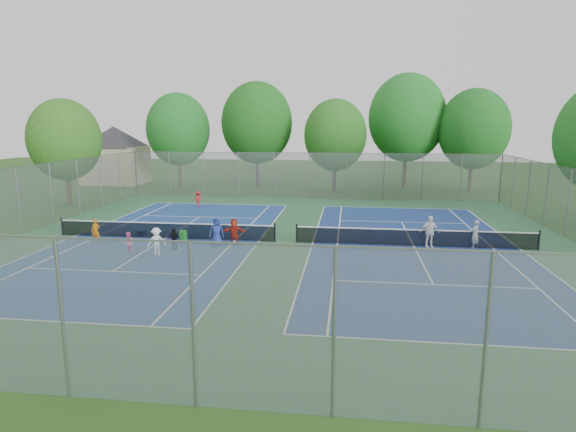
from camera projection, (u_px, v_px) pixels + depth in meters
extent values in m
plane|color=#265119|center=(286.00, 242.00, 26.92)|extent=(120.00, 120.00, 0.00)
cube|color=#2D603C|center=(286.00, 242.00, 26.91)|extent=(32.00, 32.00, 0.01)
cube|color=navy|center=(166.00, 238.00, 27.79)|extent=(10.97, 23.77, 0.01)
cube|color=navy|center=(414.00, 246.00, 26.04)|extent=(10.97, 23.77, 0.01)
cube|color=black|center=(165.00, 231.00, 27.70)|extent=(12.87, 0.10, 0.91)
cube|color=black|center=(414.00, 238.00, 25.96)|extent=(12.87, 0.10, 0.91)
cube|color=gray|center=(310.00, 176.00, 42.11)|extent=(32.00, 0.10, 4.00)
cube|color=gray|center=(193.00, 327.00, 10.96)|extent=(32.00, 0.10, 4.00)
cube|color=gray|center=(19.00, 201.00, 28.53)|extent=(0.10, 32.00, 4.00)
cube|color=#B7A88C|center=(116.00, 165.00, 52.65)|extent=(6.00, 5.00, 4.00)
pyramid|color=#2D2D33|center=(113.00, 126.00, 51.85)|extent=(11.03, 11.03, 2.20)
cylinder|color=#443326|center=(180.00, 170.00, 49.75)|extent=(0.36, 0.36, 3.50)
ellipsoid|color=#1E6822|center=(178.00, 129.00, 48.96)|extent=(6.40, 6.40, 7.36)
cylinder|color=#443326|center=(258.00, 168.00, 49.69)|extent=(0.36, 0.36, 3.85)
ellipsoid|color=#1D5B1A|center=(257.00, 123.00, 48.81)|extent=(7.20, 7.20, 8.28)
cylinder|color=#443326|center=(334.00, 175.00, 46.81)|extent=(0.36, 0.36, 3.15)
ellipsoid|color=#28671D|center=(335.00, 135.00, 46.08)|extent=(6.00, 6.00, 6.90)
cylinder|color=#443326|center=(405.00, 168.00, 48.76)|extent=(0.36, 0.36, 4.20)
ellipsoid|color=#1F6B22|center=(407.00, 118.00, 47.81)|extent=(7.60, 7.60, 8.74)
cylinder|color=#443326|center=(471.00, 174.00, 46.13)|extent=(0.36, 0.36, 3.50)
ellipsoid|color=#1B5D1C|center=(474.00, 129.00, 45.32)|extent=(6.60, 6.60, 7.59)
cylinder|color=#443326|center=(69.00, 186.00, 38.72)|extent=(0.36, 0.36, 3.15)
ellipsoid|color=#2F651D|center=(65.00, 140.00, 38.02)|extent=(5.60, 5.60, 6.44)
cube|color=#1643AB|center=(142.00, 233.00, 28.44)|extent=(0.45, 0.45, 0.32)
cube|color=#248428|center=(183.00, 236.00, 27.07)|extent=(0.40, 0.40, 0.61)
imported|color=#BE6811|center=(96.00, 231.00, 26.56)|extent=(0.51, 0.35, 1.36)
imported|color=pink|center=(129.00, 243.00, 24.47)|extent=(0.68, 0.64, 1.12)
imported|color=white|center=(157.00, 242.00, 24.15)|extent=(1.05, 0.87, 1.41)
imported|color=black|center=(174.00, 239.00, 25.25)|extent=(0.68, 0.30, 1.14)
imported|color=navy|center=(217.00, 232.00, 25.89)|extent=(0.87, 0.66, 1.60)
imported|color=#A92618|center=(234.00, 232.00, 26.28)|extent=(1.35, 0.52, 1.43)
imported|color=red|center=(198.00, 199.00, 38.03)|extent=(0.92, 0.68, 1.27)
imported|color=#9B9B9E|center=(475.00, 234.00, 25.46)|extent=(0.66, 0.65, 1.53)
imported|color=white|center=(429.00, 232.00, 25.58)|extent=(1.07, 0.59, 1.73)
sphere|color=#D2F038|center=(202.00, 250.00, 25.06)|extent=(0.07, 0.07, 0.07)
sphere|color=#BCCE2F|center=(113.00, 271.00, 21.57)|extent=(0.07, 0.07, 0.07)
sphere|color=#ADC72E|center=(180.00, 251.00, 24.96)|extent=(0.07, 0.07, 0.07)
sphere|color=gold|center=(191.00, 244.00, 26.43)|extent=(0.07, 0.07, 0.07)
sphere|color=gold|center=(77.00, 267.00, 22.22)|extent=(0.07, 0.07, 0.07)
sphere|color=#BFDF34|center=(230.00, 245.00, 26.17)|extent=(0.07, 0.07, 0.07)
sphere|color=#BCCB2F|center=(72.00, 257.00, 23.86)|extent=(0.07, 0.07, 0.07)
sphere|color=#C1D331|center=(41.00, 262.00, 23.04)|extent=(0.07, 0.07, 0.07)
sphere|color=#D7EF37|center=(123.00, 259.00, 23.41)|extent=(0.07, 0.07, 0.07)
sphere|color=#B0C92E|center=(220.00, 249.00, 25.40)|extent=(0.07, 0.07, 0.07)
sphere|color=gold|center=(226.00, 249.00, 25.37)|extent=(0.07, 0.07, 0.07)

